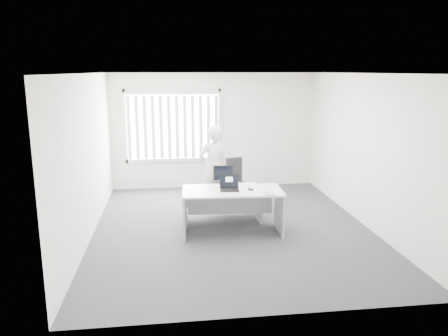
{
  "coord_description": "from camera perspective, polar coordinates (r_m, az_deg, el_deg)",
  "views": [
    {
      "loc": [
        -1.12,
        -7.57,
        2.85
      ],
      "look_at": [
        -0.13,
        0.15,
        1.1
      ],
      "focal_mm": 35.0,
      "sensor_mm": 36.0,
      "label": 1
    }
  ],
  "objects": [
    {
      "name": "blinds",
      "position": [
        10.55,
        -6.65,
        5.31
      ],
      "size": [
        2.2,
        0.1,
        1.5
      ],
      "primitive_type": null,
      "color": "white",
      "rests_on": "wall_back"
    },
    {
      "name": "wall_back",
      "position": [
        10.72,
        -1.27,
        4.86
      ],
      "size": [
        5.0,
        0.02,
        2.8
      ],
      "primitive_type": "cube",
      "color": "white",
      "rests_on": "ground"
    },
    {
      "name": "keyboard",
      "position": [
        8.19,
        0.6,
        -2.78
      ],
      "size": [
        0.5,
        0.24,
        0.02
      ],
      "primitive_type": "cube",
      "rotation": [
        0.0,
        0.0,
        0.16
      ],
      "color": "black",
      "rests_on": "desk_far"
    },
    {
      "name": "wall_left",
      "position": [
        7.83,
        -17.37,
        1.39
      ],
      "size": [
        0.02,
        6.0,
        2.8
      ],
      "primitive_type": "cube",
      "color": "white",
      "rests_on": "ground"
    },
    {
      "name": "mouse",
      "position": [
        7.67,
        3.48,
        -2.72
      ],
      "size": [
        0.09,
        0.12,
        0.04
      ],
      "primitive_type": null,
      "rotation": [
        0.0,
        0.0,
        0.3
      ],
      "color": "silver",
      "rests_on": "paper_sheet"
    },
    {
      "name": "ceiling",
      "position": [
        7.65,
        1.11,
        12.27
      ],
      "size": [
        5.0,
        6.0,
        0.02
      ],
      "primitive_type": "cube",
      "color": "silver",
      "rests_on": "wall_back"
    },
    {
      "name": "desk_near",
      "position": [
        7.73,
        1.09,
        -4.48
      ],
      "size": [
        1.78,
        0.9,
        0.8
      ],
      "rotation": [
        0.0,
        0.0,
        -0.05
      ],
      "color": "white",
      "rests_on": "ground"
    },
    {
      "name": "person",
      "position": [
        8.97,
        -1.34,
        -0.03
      ],
      "size": [
        0.74,
        0.59,
        1.77
      ],
      "primitive_type": "imported",
      "rotation": [
        0.0,
        0.0,
        3.42
      ],
      "color": "silver",
      "rests_on": "ground"
    },
    {
      "name": "laptop",
      "position": [
        7.6,
        0.73,
        -2.02
      ],
      "size": [
        0.36,
        0.32,
        0.26
      ],
      "primitive_type": null,
      "rotation": [
        0.0,
        0.0,
        -0.09
      ],
      "color": "black",
      "rests_on": "desk_near"
    },
    {
      "name": "ground",
      "position": [
        8.16,
        1.02,
        -7.8
      ],
      "size": [
        6.0,
        6.0,
        0.0
      ],
      "primitive_type": "plane",
      "color": "#4B4B52",
      "rests_on": "ground"
    },
    {
      "name": "booklet",
      "position": [
        7.46,
        5.85,
        -3.34
      ],
      "size": [
        0.18,
        0.24,
        0.01
      ],
      "primitive_type": "cube",
      "rotation": [
        0.0,
        0.0,
        0.08
      ],
      "color": "white",
      "rests_on": "desk_near"
    },
    {
      "name": "wall_right",
      "position": [
        8.51,
        17.98,
        2.21
      ],
      "size": [
        0.02,
        6.0,
        2.8
      ],
      "primitive_type": "cube",
      "color": "white",
      "rests_on": "ground"
    },
    {
      "name": "office_chair",
      "position": [
        9.5,
        1.53,
        -2.87
      ],
      "size": [
        0.7,
        0.7,
        1.0
      ],
      "rotation": [
        0.0,
        0.0,
        0.27
      ],
      "color": "black",
      "rests_on": "ground"
    },
    {
      "name": "monitor",
      "position": [
        8.5,
        -0.12,
        -0.93
      ],
      "size": [
        0.39,
        0.12,
        0.39
      ],
      "primitive_type": null,
      "rotation": [
        0.0,
        0.0,
        -0.01
      ],
      "color": "black",
      "rests_on": "desk_far"
    },
    {
      "name": "paper_sheet",
      "position": [
        7.66,
        3.88,
        -2.92
      ],
      "size": [
        0.31,
        0.24,
        0.0
      ],
      "primitive_type": "cube",
      "rotation": [
        0.0,
        0.0,
        0.19
      ],
      "color": "white",
      "rests_on": "desk_near"
    },
    {
      "name": "desk_far",
      "position": [
        8.37,
        -0.26,
        -3.82
      ],
      "size": [
        1.47,
        0.71,
        0.66
      ],
      "rotation": [
        0.0,
        0.0,
        0.02
      ],
      "color": "white",
      "rests_on": "ground"
    },
    {
      "name": "wall_front",
      "position": [
        4.92,
        6.16,
        -4.56
      ],
      "size": [
        5.0,
        0.02,
        2.8
      ],
      "primitive_type": "cube",
      "color": "white",
      "rests_on": "ground"
    },
    {
      "name": "window",
      "position": [
        10.61,
        -6.66,
        5.51
      ],
      "size": [
        2.32,
        0.06,
        1.76
      ],
      "primitive_type": "cube",
      "color": "silver",
      "rests_on": "wall_back"
    }
  ]
}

